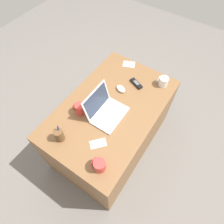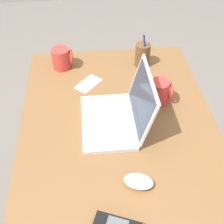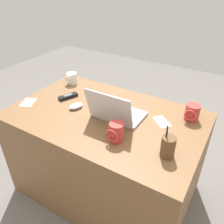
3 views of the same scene
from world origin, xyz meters
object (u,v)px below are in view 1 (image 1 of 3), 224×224
object	(u,v)px
computer_mouse	(121,89)
pen_holder	(59,135)
coffee_mug_spare	(80,109)
cordless_phone	(136,84)
coffee_mug_white	(99,165)
laptop	(106,110)
coffee_mug_tall	(163,81)

from	to	relation	value
computer_mouse	pen_holder	world-z (taller)	pen_holder
coffee_mug_spare	cordless_phone	xyz separation A→B (m)	(0.56, -0.25, -0.04)
computer_mouse	coffee_mug_white	world-z (taller)	coffee_mug_white
laptop	coffee_mug_tall	bearing A→B (deg)	-24.56
computer_mouse	coffee_mug_white	xyz separation A→B (m)	(-0.72, -0.27, 0.04)
pen_holder	computer_mouse	bearing A→B (deg)	-10.64
computer_mouse	coffee_mug_spare	bearing A→B (deg)	177.83
laptop	computer_mouse	xyz separation A→B (m)	(0.30, 0.03, -0.03)
computer_mouse	coffee_mug_tall	size ratio (longest dim) A/B	1.05
laptop	computer_mouse	distance (m)	0.30
coffee_mug_tall	coffee_mug_spare	size ratio (longest dim) A/B	0.89
computer_mouse	cordless_phone	distance (m)	0.17
coffee_mug_white	coffee_mug_tall	xyz separation A→B (m)	(1.00, -0.03, -0.01)
pen_holder	coffee_mug_white	bearing A→B (deg)	-92.54
coffee_mug_spare	pen_holder	xyz separation A→B (m)	(-0.29, -0.03, 0.00)
computer_mouse	coffee_mug_tall	distance (m)	0.41
coffee_mug_tall	cordless_phone	size ratio (longest dim) A/B	0.65
laptop	coffee_mug_white	distance (m)	0.48
pen_holder	coffee_mug_spare	bearing A→B (deg)	5.37
laptop	cordless_phone	size ratio (longest dim) A/B	2.12
coffee_mug_white	coffee_mug_spare	bearing A→B (deg)	54.51
coffee_mug_tall	coffee_mug_spare	world-z (taller)	coffee_mug_spare
coffee_mug_spare	cordless_phone	size ratio (longest dim) A/B	0.73
computer_mouse	cordless_phone	bearing A→B (deg)	-12.43
coffee_mug_white	coffee_mug_tall	distance (m)	1.00
coffee_mug_spare	pen_holder	world-z (taller)	pen_holder
pen_holder	coffee_mug_tall	bearing A→B (deg)	-23.70
laptop	cordless_phone	distance (m)	0.45
computer_mouse	coffee_mug_white	bearing A→B (deg)	-140.59
laptop	computer_mouse	bearing A→B (deg)	6.35
computer_mouse	coffee_mug_spare	xyz separation A→B (m)	(-0.41, 0.16, 0.04)
coffee_mug_spare	cordless_phone	bearing A→B (deg)	-23.82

